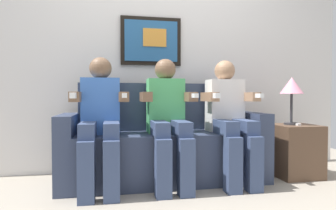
% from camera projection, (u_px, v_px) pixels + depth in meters
% --- Properties ---
extents(ground_plane, '(5.50, 5.50, 0.00)m').
position_uv_depth(ground_plane, '(172.00, 192.00, 2.31)').
color(ground_plane, '#9E9384').
extents(back_wall_assembly, '(4.23, 0.10, 2.60)m').
position_uv_depth(back_wall_assembly, '(157.00, 47.00, 3.03)').
color(back_wall_assembly, silver).
rests_on(back_wall_assembly, ground_plane).
extents(couch, '(1.83, 0.58, 0.90)m').
position_uv_depth(couch, '(164.00, 147.00, 2.63)').
color(couch, '#333D56').
rests_on(couch, ground_plane).
extents(person_on_left, '(0.46, 0.56, 1.11)m').
position_uv_depth(person_on_left, '(100.00, 117.00, 2.34)').
color(person_on_left, '#3F72CC').
rests_on(person_on_left, ground_plane).
extents(person_in_middle, '(0.46, 0.56, 1.11)m').
position_uv_depth(person_in_middle, '(168.00, 116.00, 2.45)').
color(person_in_middle, '#4CB266').
rests_on(person_in_middle, ground_plane).
extents(person_on_right, '(0.46, 0.56, 1.11)m').
position_uv_depth(person_on_right, '(230.00, 115.00, 2.56)').
color(person_on_right, white).
rests_on(person_on_right, ground_plane).
extents(side_table_right, '(0.40, 0.40, 0.50)m').
position_uv_depth(side_table_right, '(294.00, 150.00, 2.77)').
color(side_table_right, brown).
rests_on(side_table_right, ground_plane).
extents(table_lamp, '(0.22, 0.22, 0.46)m').
position_uv_depth(table_lamp, '(292.00, 88.00, 2.75)').
color(table_lamp, '#333338').
rests_on(table_lamp, side_table_right).
extents(spare_remote_on_table, '(0.04, 0.13, 0.02)m').
position_uv_depth(spare_remote_on_table, '(295.00, 124.00, 2.73)').
color(spare_remote_on_table, white).
rests_on(spare_remote_on_table, side_table_right).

